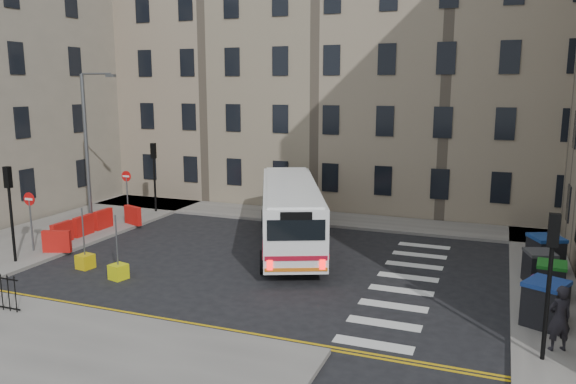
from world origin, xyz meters
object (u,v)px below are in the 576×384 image
Objects in this scene: wheelie_bin_d at (539,267)px; bollard_chevron at (118,272)px; streetlamp at (86,149)px; wheelie_bin_e at (545,253)px; wheelie_bin_c at (551,280)px; bus at (290,211)px; bollard_yellow at (85,261)px; wheelie_bin_b at (541,297)px; wheelie_bin_a at (545,303)px; pedestrian at (559,318)px.

wheelie_bin_d reaches higher than bollard_chevron.
streetlamp reaches higher than bollard_chevron.
wheelie_bin_c is at bearing -114.15° from wheelie_bin_e.
wheelie_bin_d is (10.75, -1.72, -0.94)m from bus.
wheelie_bin_e is 17.18m from bollard_chevron.
bollard_yellow is (-17.95, -3.05, -0.48)m from wheelie_bin_c.
wheelie_bin_b is 1.02× the size of wheelie_bin_c.
bollard_yellow is at bearing -154.11° from wheelie_bin_a.
streetlamp is 9.55m from bollard_chevron.
wheelie_bin_c is 16.23m from bollard_chevron.
bus reaches higher than bollard_yellow.
wheelie_bin_e is 18.97m from bollard_yellow.
bus reaches higher than pedestrian.
bollard_yellow is (4.16, -5.34, -4.04)m from streetlamp.
streetlamp is at bearing -168.16° from wheelie_bin_a.
pedestrian is 3.20× the size of bollard_chevron.
bollard_chevron is at bearing -43.29° from streetlamp.
wheelie_bin_d is (0.09, 3.12, 0.07)m from wheelie_bin_b.
wheelie_bin_e is at bearing 104.74° from wheelie_bin_b.
wheelie_bin_e is (22.10, 0.80, -3.46)m from streetlamp.
wheelie_bin_b is (10.66, -4.84, -1.01)m from bus.
wheelie_bin_d is at bearing -124.31° from wheelie_bin_e.
pedestrian reaches higher than wheelie_bin_e.
wheelie_bin_a is 1.30× the size of wheelie_bin_b.
wheelie_bin_a is at bearing 3.51° from bollard_chevron.
bus is 8.04× the size of wheelie_bin_d.
streetlamp reaches higher than wheelie_bin_a.
wheelie_bin_e reaches higher than wheelie_bin_b.
streetlamp is at bearing 136.71° from bollard_chevron.
streetlamp reaches higher than bollard_yellow.
bollard_chevron is at bearing -153.67° from wheelie_bin_b.
bollard_chevron is at bearing -148.43° from bus.
wheelie_bin_d is at bearing -32.23° from bus.
wheelie_bin_b is at bearing -107.87° from wheelie_bin_d.
bollard_chevron is (-15.80, -6.73, -0.57)m from wheelie_bin_e.
pedestrian reaches higher than bollard_chevron.
bus is 6.77× the size of wheelie_bin_a.
bollard_yellow is at bearing -156.44° from wheelie_bin_b.
wheelie_bin_a is (21.76, -4.99, -3.47)m from streetlamp.
wheelie_bin_e reaches higher than wheelie_bin_a.
bus reaches higher than wheelie_bin_c.
pedestrian reaches higher than bollard_yellow.
bollard_yellow is at bearing -161.58° from bus.
streetlamp is at bearing -171.19° from wheelie_bin_b.
wheelie_bin_d is 2.29× the size of bollard_yellow.
bollard_yellow is at bearing 174.60° from wheelie_bin_e.
pedestrian is at bearing -64.04° from wheelie_bin_b.
streetlamp reaches higher than wheelie_bin_c.
wheelie_bin_b is 0.92× the size of wheelie_bin_d.
pedestrian is at bearing -114.96° from wheelie_bin_e.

